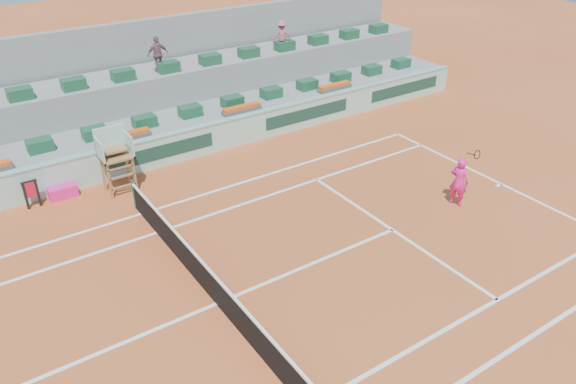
# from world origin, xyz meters

# --- Properties ---
(ground) EXTENTS (90.00, 90.00, 0.00)m
(ground) POSITION_xyz_m (0.00, 0.00, 0.00)
(ground) COLOR #AD4A21
(ground) RESTS_ON ground
(seating_tier_lower) EXTENTS (36.00, 4.00, 1.20)m
(seating_tier_lower) POSITION_xyz_m (0.00, 10.70, 0.60)
(seating_tier_lower) COLOR gray
(seating_tier_lower) RESTS_ON ground
(seating_tier_upper) EXTENTS (36.00, 2.40, 2.60)m
(seating_tier_upper) POSITION_xyz_m (0.00, 12.30, 1.30)
(seating_tier_upper) COLOR gray
(seating_tier_upper) RESTS_ON ground
(stadium_back_wall) EXTENTS (36.00, 0.40, 4.40)m
(stadium_back_wall) POSITION_xyz_m (0.00, 13.90, 2.20)
(stadium_back_wall) COLOR gray
(stadium_back_wall) RESTS_ON ground
(player_bag) EXTENTS (0.97, 0.43, 0.43)m
(player_bag) POSITION_xyz_m (-1.86, 8.10, 0.22)
(player_bag) COLOR #F72086
(player_bag) RESTS_ON ground
(spectator_mid) EXTENTS (0.91, 0.41, 1.52)m
(spectator_mid) POSITION_xyz_m (3.69, 11.93, 3.36)
(spectator_mid) COLOR #7D535F
(spectator_mid) RESTS_ON seating_tier_upper
(spectator_right) EXTENTS (1.04, 0.82, 1.42)m
(spectator_right) POSITION_xyz_m (9.86, 11.74, 3.31)
(spectator_right) COLOR #A4525F
(spectator_right) RESTS_ON seating_tier_upper
(court_lines) EXTENTS (23.89, 11.09, 0.01)m
(court_lines) POSITION_xyz_m (0.00, 0.00, 0.01)
(court_lines) COLOR white
(court_lines) RESTS_ON ground
(tennis_net) EXTENTS (0.10, 11.97, 1.10)m
(tennis_net) POSITION_xyz_m (0.00, 0.00, 0.53)
(tennis_net) COLOR black
(tennis_net) RESTS_ON ground
(advertising_hoarding) EXTENTS (36.00, 0.34, 1.26)m
(advertising_hoarding) POSITION_xyz_m (0.02, 8.50, 0.63)
(advertising_hoarding) COLOR #A3CDBB
(advertising_hoarding) RESTS_ON ground
(umpire_chair) EXTENTS (1.10, 0.90, 2.40)m
(umpire_chair) POSITION_xyz_m (0.00, 7.50, 1.54)
(umpire_chair) COLOR olive
(umpire_chair) RESTS_ON ground
(seat_row_lower) EXTENTS (32.90, 0.60, 0.44)m
(seat_row_lower) POSITION_xyz_m (0.00, 9.80, 1.42)
(seat_row_lower) COLOR #194D2F
(seat_row_lower) RESTS_ON seating_tier_lower
(seat_row_upper) EXTENTS (32.90, 0.60, 0.44)m
(seat_row_upper) POSITION_xyz_m (0.00, 11.70, 2.82)
(seat_row_upper) COLOR #194D2F
(seat_row_upper) RESTS_ON seating_tier_upper
(flower_planters) EXTENTS (26.80, 0.36, 0.28)m
(flower_planters) POSITION_xyz_m (-1.50, 9.00, 1.33)
(flower_planters) COLOR #4F4F4F
(flower_planters) RESTS_ON seating_tier_lower
(towel_rack) EXTENTS (0.51, 0.09, 1.03)m
(towel_rack) POSITION_xyz_m (-2.88, 7.97, 0.60)
(towel_rack) COLOR black
(towel_rack) RESTS_ON ground
(tennis_player) EXTENTS (0.60, 0.93, 2.28)m
(tennis_player) POSITION_xyz_m (9.36, -0.01, 0.89)
(tennis_player) COLOR #F72086
(tennis_player) RESTS_ON ground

